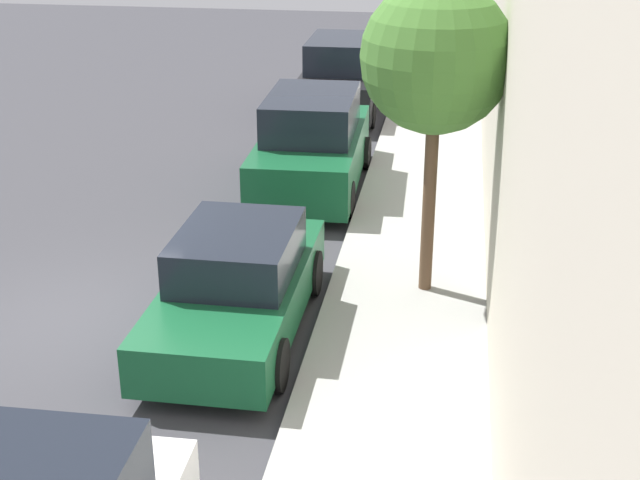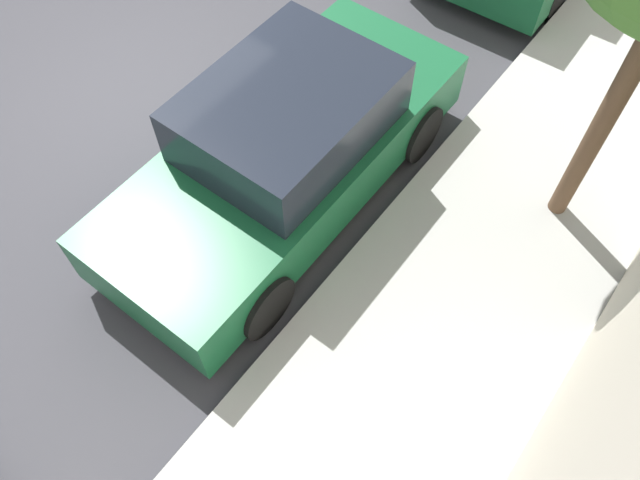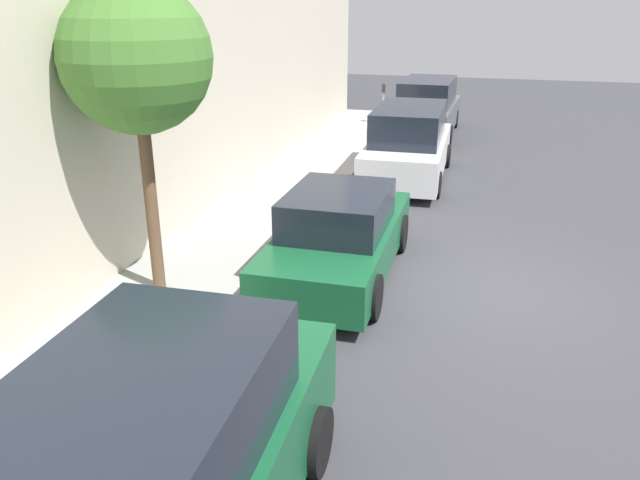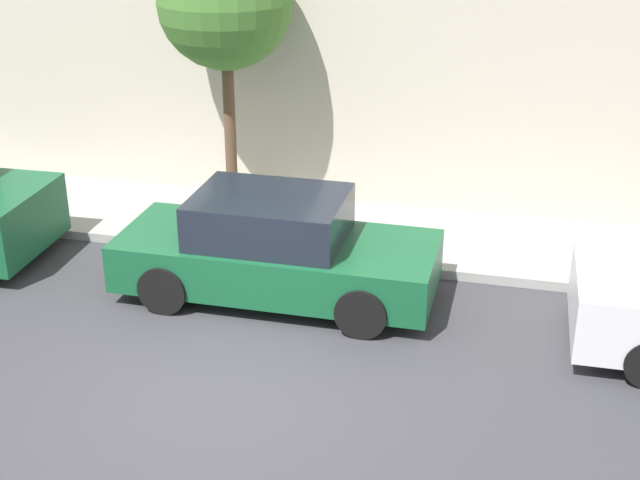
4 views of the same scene
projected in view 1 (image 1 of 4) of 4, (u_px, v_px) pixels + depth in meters
ground_plane at (81, 319)px, 13.17m from camera, size 60.00×60.00×0.00m
sidewalk at (399, 339)px, 12.46m from camera, size 2.42×32.00×0.15m
parked_sedan_third at (237, 286)px, 12.55m from camera, size 1.92×4.50×1.54m
parked_suv_fourth at (312, 145)px, 18.10m from camera, size 2.10×4.85×1.98m
parked_suv_fifth at (342, 77)px, 23.80m from camera, size 2.08×4.83×1.98m
street_tree at (436, 59)px, 12.41m from camera, size 2.16×2.16×4.65m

